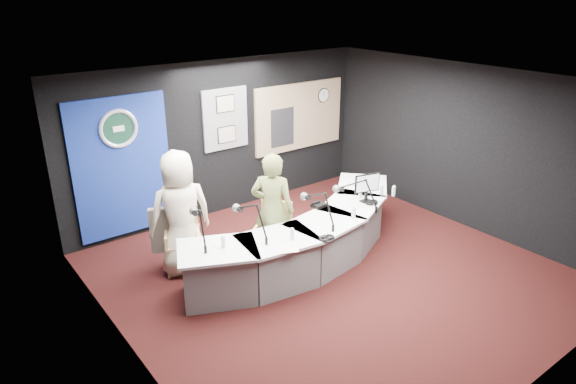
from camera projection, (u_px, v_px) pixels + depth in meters
ground at (331, 273)px, 7.62m from camera, size 6.00×6.00×0.00m
ceiling at (338, 84)px, 6.56m from camera, size 6.00×6.00×0.02m
wall_back at (223, 138)px, 9.30m from camera, size 6.00×0.02×2.80m
wall_front at (547, 277)px, 4.88m from camera, size 6.00×0.02×2.80m
wall_left at (123, 249)px, 5.40m from camera, size 0.02×6.00×2.80m
wall_right at (464, 147)px, 8.78m from camera, size 0.02×6.00×2.80m
broadcast_desk at (306, 238)px, 7.85m from camera, size 4.50×1.90×0.75m
backdrop_panel at (123, 167)px, 8.26m from camera, size 1.60×0.05×2.30m
agency_seal at (118, 129)px, 7.99m from camera, size 0.63×0.07×0.63m
seal_center at (118, 129)px, 7.99m from camera, size 0.48×0.01×0.48m
pinboard at (225, 119)px, 9.17m from camera, size 0.90×0.04×1.10m
framed_photo_upper at (226, 104)px, 9.04m from camera, size 0.34×0.02×0.27m
framed_photo_lower at (227, 135)px, 9.26m from camera, size 0.34×0.02×0.27m
booth_window_frame at (299, 116)px, 10.21m from camera, size 2.12×0.06×1.32m
booth_glow at (300, 116)px, 10.20m from camera, size 2.00×0.02×1.20m
equipment_rack at (282, 127)px, 9.99m from camera, size 0.55×0.02×0.75m
wall_clock at (324, 95)px, 10.39m from camera, size 0.28×0.01×0.28m
armchair_left at (183, 244)px, 7.56m from camera, size 0.65×0.65×0.86m
armchair_right at (273, 233)px, 7.70m from camera, size 0.82×0.82×1.04m
draped_jacket at (167, 230)px, 7.58m from camera, size 0.49×0.31×0.70m
person_man at (181, 213)px, 7.37m from camera, size 1.00×0.73×1.87m
person_woman at (273, 211)px, 7.57m from camera, size 0.74×0.77×1.78m
computer_monitor at (367, 183)px, 8.12m from camera, size 0.41×0.13×0.29m
desk_phone at (319, 205)px, 8.03m from camera, size 0.23×0.19×0.05m
headphones_near at (372, 202)px, 8.15m from camera, size 0.22×0.22×0.04m
headphones_far at (327, 238)px, 7.01m from camera, size 0.24×0.24×0.04m
paper_stack at (223, 245)px, 6.85m from camera, size 0.24×0.33×0.00m
notepad at (288, 247)px, 6.81m from camera, size 0.35×0.39×0.00m
boom_mic_a at (199, 223)px, 6.81m from camera, size 0.28×0.72×0.60m
boom_mic_b at (251, 217)px, 6.97m from camera, size 0.20×0.74×0.60m
boom_mic_c at (318, 205)px, 7.35m from camera, size 0.16×0.74×0.60m
boom_mic_d at (356, 193)px, 7.78m from camera, size 0.52×0.59×0.60m
water_bottles at (320, 214)px, 7.56m from camera, size 3.21×0.57×0.18m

